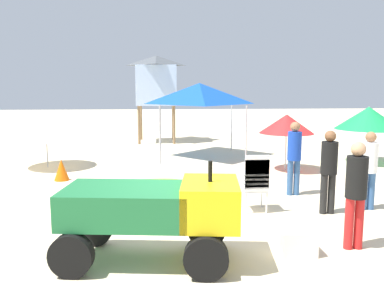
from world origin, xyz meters
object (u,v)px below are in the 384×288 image
at_px(lifeguard_near_right, 356,188).
at_px(popup_canopy, 200,94).
at_px(stacked_plastic_chairs, 256,179).
at_px(traffic_cone_near, 62,170).
at_px(lifeguard_far_right, 294,153).
at_px(utility_cart, 154,209).
at_px(surfboard_pile, 142,187).
at_px(beach_umbrella_far, 46,127).
at_px(cooler_box, 297,242).
at_px(beach_umbrella_mid, 368,118).
at_px(lifeguard_tower, 156,80).
at_px(beach_umbrella_left, 287,124).
at_px(lifeguard_near_center, 369,165).
at_px(lifeguard_near_left, 329,166).

relative_size(lifeguard_near_right, popup_canopy, 0.58).
relative_size(stacked_plastic_chairs, traffic_cone_near, 2.05).
height_order(stacked_plastic_chairs, lifeguard_far_right, lifeguard_far_right).
xyz_separation_m(utility_cart, surfboard_pile, (-0.38, 3.60, -0.58)).
bearing_deg(beach_umbrella_far, cooler_box, -51.24).
bearing_deg(stacked_plastic_chairs, beach_umbrella_mid, 45.20).
relative_size(lifeguard_far_right, beach_umbrella_mid, 0.81).
bearing_deg(lifeguard_tower, popup_canopy, -68.42).
xyz_separation_m(beach_umbrella_left, beach_umbrella_mid, (3.11, 1.03, 0.08)).
bearing_deg(lifeguard_near_right, beach_umbrella_left, 82.86).
relative_size(stacked_plastic_chairs, lifeguard_far_right, 0.69).
relative_size(lifeguard_near_center, beach_umbrella_left, 0.95).
height_order(lifeguard_near_left, lifeguard_tower, lifeguard_tower).
bearing_deg(traffic_cone_near, beach_umbrella_mid, 10.98).
height_order(lifeguard_near_right, beach_umbrella_far, lifeguard_near_right).
bearing_deg(lifeguard_tower, lifeguard_near_right, -75.57).
relative_size(beach_umbrella_left, beach_umbrella_far, 0.80).
distance_m(utility_cart, lifeguard_near_right, 3.13).
bearing_deg(cooler_box, lifeguard_near_center, 43.52).
bearing_deg(lifeguard_far_right, lifeguard_tower, 109.30).
height_order(beach_umbrella_left, beach_umbrella_far, beach_umbrella_left).
bearing_deg(surfboard_pile, lifeguard_near_left, -23.14).
relative_size(lifeguard_near_left, lifeguard_near_right, 0.99).
height_order(utility_cart, beach_umbrella_mid, beach_umbrella_mid).
height_order(beach_umbrella_far, cooler_box, beach_umbrella_far).
height_order(stacked_plastic_chairs, beach_umbrella_far, beach_umbrella_far).
bearing_deg(lifeguard_near_center, beach_umbrella_mid, 62.54).
bearing_deg(lifeguard_far_right, lifeguard_near_left, -80.71).
xyz_separation_m(lifeguard_tower, beach_umbrella_far, (-3.40, -5.77, -1.57)).
xyz_separation_m(surfboard_pile, lifeguard_near_right, (3.50, -3.37, 0.78)).
xyz_separation_m(beach_umbrella_left, beach_umbrella_far, (-7.42, 1.05, -0.15)).
height_order(popup_canopy, lifeguard_tower, lifeguard_tower).
xyz_separation_m(lifeguard_near_right, beach_umbrella_mid, (3.85, 6.95, 0.53)).
xyz_separation_m(lifeguard_far_right, popup_canopy, (-1.73, 5.48, 1.30)).
height_order(surfboard_pile, lifeguard_tower, lifeguard_tower).
distance_m(popup_canopy, beach_umbrella_mid, 5.81).
xyz_separation_m(lifeguard_near_center, popup_canopy, (-2.90, 6.70, 1.37)).
bearing_deg(lifeguard_far_right, lifeguard_near_center, -46.23).
bearing_deg(lifeguard_near_center, traffic_cone_near, 155.89).
relative_size(lifeguard_near_right, cooler_box, 3.15).
relative_size(lifeguard_far_right, beach_umbrella_left, 1.01).
bearing_deg(lifeguard_near_right, lifeguard_near_center, 57.31).
distance_m(lifeguard_near_left, lifeguard_near_right, 1.77).
distance_m(lifeguard_tower, beach_umbrella_mid, 9.28).
xyz_separation_m(utility_cart, lifeguard_tower, (-0.16, 12.97, 2.07)).
bearing_deg(stacked_plastic_chairs, beach_umbrella_left, 64.90).
bearing_deg(traffic_cone_near, beach_umbrella_left, 7.30).
bearing_deg(traffic_cone_near, popup_canopy, 40.85).
xyz_separation_m(surfboard_pile, beach_umbrella_left, (4.24, 2.54, 1.23)).
bearing_deg(lifeguard_tower, beach_umbrella_far, -120.47).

